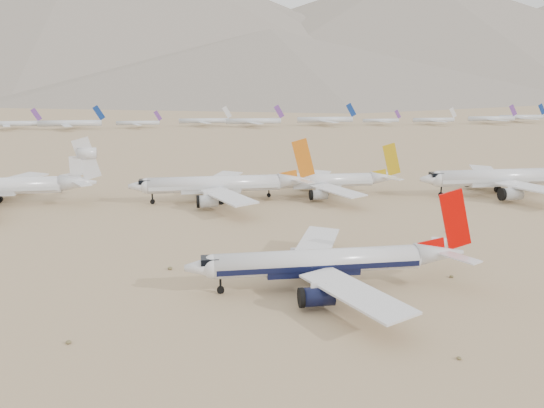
{
  "coord_description": "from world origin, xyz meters",
  "views": [
    {
      "loc": [
        -24.96,
        -89.75,
        38.25
      ],
      "look_at": [
        -5.59,
        39.28,
        7.0
      ],
      "focal_mm": 35.0,
      "sensor_mm": 36.0,
      "label": 1
    }
  ],
  "objects": [
    {
      "name": "distant_storage_row",
      "position": [
        59.27,
        330.73,
        4.49
      ],
      "size": [
        665.9,
        61.23,
        15.67
      ],
      "color": "silver",
      "rests_on": "ground"
    },
    {
      "name": "ground",
      "position": [
        0.0,
        0.0,
        0.0
      ],
      "size": [
        7000.0,
        7000.0,
        0.0
      ],
      "primitive_type": "plane",
      "color": "#997B59",
      "rests_on": "ground"
    },
    {
      "name": "desert_scrub",
      "position": [
        -15.97,
        -31.45,
        0.29
      ],
      "size": [
        261.14,
        121.67,
        0.63
      ],
      "color": "brown",
      "rests_on": "ground"
    },
    {
      "name": "foothills",
      "position": [
        526.68,
        1100.0,
        67.15
      ],
      "size": [
        4637.5,
        1395.0,
        155.0
      ],
      "color": "slate",
      "rests_on": "ground"
    },
    {
      "name": "mountain_range",
      "position": [
        70.18,
        1648.01,
        190.32
      ],
      "size": [
        7354.0,
        3024.0,
        470.0
      ],
      "color": "slate",
      "rests_on": "ground"
    },
    {
      "name": "row2_navy_widebody",
      "position": [
        78.15,
        69.68,
        5.84
      ],
      "size": [
        58.81,
        57.51,
        20.92
      ],
      "color": "silver",
      "rests_on": "ground"
    },
    {
      "name": "main_airliner",
      "position": [
        -0.49,
        0.48,
        4.99
      ],
      "size": [
        51.45,
        50.25,
        18.16
      ],
      "color": "silver",
      "rests_on": "ground"
    },
    {
      "name": "row2_orange_tail",
      "position": [
        -16.19,
        73.71,
        5.52
      ],
      "size": [
        55.17,
        53.97,
        19.68
      ],
      "color": "silver",
      "rests_on": "ground"
    },
    {
      "name": "row2_gold_tail",
      "position": [
        18.15,
        78.02,
        4.8
      ],
      "size": [
        48.17,
        47.11,
        17.15
      ],
      "color": "silver",
      "rests_on": "ground"
    }
  ]
}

